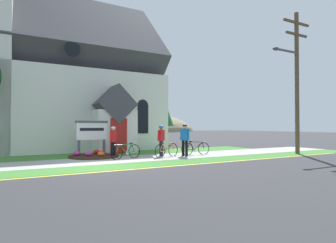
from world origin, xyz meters
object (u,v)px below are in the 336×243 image
at_px(bicycle_silver, 195,148).
at_px(cyclist_in_blue_jersey, 113,139).
at_px(roadside_conifer, 153,97).
at_px(bicycle_white, 167,150).
at_px(cyclist_in_yellow_jersey, 161,138).
at_px(bicycle_orange, 126,151).
at_px(utility_pole, 296,75).
at_px(cyclist_in_white_jersey, 185,137).
at_px(church_sign, 92,132).

relative_size(bicycle_silver, cyclist_in_blue_jersey, 1.09).
bearing_deg(bicycle_silver, roadside_conifer, 79.64).
height_order(bicycle_white, roadside_conifer, roadside_conifer).
xyz_separation_m(cyclist_in_blue_jersey, cyclist_in_yellow_jersey, (2.49, -0.61, 0.04)).
xyz_separation_m(bicycle_orange, bicycle_white, (2.12, -0.37, 0.01)).
xyz_separation_m(cyclist_in_blue_jersey, roadside_conifer, (6.09, 7.86, 3.25)).
xyz_separation_m(cyclist_in_yellow_jersey, utility_pole, (7.53, -2.74, 3.67)).
bearing_deg(roadside_conifer, bicycle_silver, -100.36).
xyz_separation_m(bicycle_silver, cyclist_in_blue_jersey, (-4.47, 0.99, 0.57)).
bearing_deg(bicycle_white, utility_pole, -16.18).
height_order(cyclist_in_white_jersey, utility_pole, utility_pole).
relative_size(bicycle_orange, utility_pole, 0.21).
bearing_deg(bicycle_silver, bicycle_white, -174.38).
xyz_separation_m(church_sign, cyclist_in_blue_jersey, (0.85, -1.06, -0.35)).
xyz_separation_m(bicycle_white, utility_pole, (7.50, -2.18, 4.27)).
relative_size(bicycle_white, utility_pole, 0.20).
bearing_deg(cyclist_in_yellow_jersey, cyclist_in_blue_jersey, 166.13).
xyz_separation_m(church_sign, roadside_conifer, (6.95, 6.81, 2.90)).
relative_size(church_sign, bicycle_silver, 1.08).
relative_size(bicycle_orange, cyclist_in_blue_jersey, 1.06).
distance_m(bicycle_silver, utility_pole, 7.39).
bearing_deg(bicycle_white, bicycle_silver, 5.62).
xyz_separation_m(bicycle_silver, roadside_conifer, (1.62, 8.85, 3.82)).
height_order(church_sign, roadside_conifer, roadside_conifer).
xyz_separation_m(bicycle_orange, cyclist_in_yellow_jersey, (2.09, 0.19, 0.61)).
bearing_deg(cyclist_in_blue_jersey, bicycle_white, -25.16).
bearing_deg(bicycle_silver, church_sign, 158.99).
height_order(bicycle_orange, utility_pole, utility_pole).
height_order(bicycle_white, bicycle_silver, bicycle_silver).
bearing_deg(bicycle_orange, cyclist_in_white_jersey, -7.27).
distance_m(church_sign, bicycle_silver, 5.78).
relative_size(cyclist_in_blue_jersey, roadside_conifer, 0.24).
xyz_separation_m(bicycle_silver, utility_pole, (5.54, -2.37, 4.27)).
relative_size(cyclist_in_yellow_jersey, utility_pole, 0.20).
xyz_separation_m(bicycle_orange, bicycle_silver, (4.07, -0.18, 0.01)).
bearing_deg(roadside_conifer, bicycle_orange, -123.28).
distance_m(cyclist_in_yellow_jersey, utility_pole, 8.81).
bearing_deg(church_sign, bicycle_silver, -21.01).
bearing_deg(cyclist_in_yellow_jersey, roadside_conifer, 66.97).
bearing_deg(utility_pole, cyclist_in_yellow_jersey, 159.97).
bearing_deg(cyclist_in_yellow_jersey, church_sign, 153.45).
distance_m(bicycle_orange, cyclist_in_white_jersey, 3.32).
height_order(church_sign, cyclist_in_white_jersey, church_sign).
distance_m(utility_pole, roadside_conifer, 11.90).
bearing_deg(church_sign, cyclist_in_yellow_jersey, -26.55).
height_order(church_sign, cyclist_in_yellow_jersey, church_sign).
xyz_separation_m(bicycle_silver, cyclist_in_yellow_jersey, (-1.98, 0.38, 0.60)).
distance_m(bicycle_orange, roadside_conifer, 11.05).
relative_size(church_sign, utility_pole, 0.23).
relative_size(cyclist_in_blue_jersey, cyclist_in_white_jersey, 0.93).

